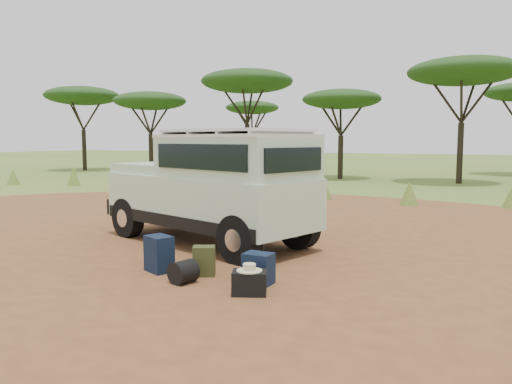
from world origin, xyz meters
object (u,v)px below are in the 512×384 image
at_px(backpack_olive, 204,261).
at_px(backpack_navy, 159,254).
at_px(safari_vehicle, 213,189).
at_px(duffel_navy, 258,269).
at_px(hard_case, 249,283).
at_px(backpack_black, 160,254).

bearing_deg(backpack_olive, backpack_navy, 160.97).
xyz_separation_m(safari_vehicle, duffel_navy, (2.04, -2.23, -0.88)).
xyz_separation_m(backpack_navy, hard_case, (1.82, -0.45, -0.13)).
distance_m(backpack_black, backpack_olive, 0.91).
height_order(backpack_navy, hard_case, backpack_navy).
height_order(safari_vehicle, backpack_navy, safari_vehicle).
bearing_deg(backpack_olive, backpack_black, 147.00).
bearing_deg(backpack_navy, duffel_navy, 26.33).
xyz_separation_m(backpack_olive, duffel_navy, (0.96, -0.05, -0.00)).
distance_m(backpack_olive, duffel_navy, 0.96).
xyz_separation_m(backpack_navy, duffel_navy, (1.73, 0.05, -0.06)).
xyz_separation_m(backpack_black, hard_case, (1.95, -0.66, -0.07)).
xyz_separation_m(duffel_navy, hard_case, (0.09, -0.50, -0.07)).
distance_m(safari_vehicle, hard_case, 3.59).
height_order(backpack_olive, hard_case, backpack_olive).
bearing_deg(safari_vehicle, backpack_black, -66.76).
height_order(backpack_black, hard_case, backpack_black).
distance_m(backpack_navy, backpack_olive, 0.78).
bearing_deg(hard_case, backpack_navy, 143.91).
height_order(safari_vehicle, backpack_black, safari_vehicle).
relative_size(backpack_black, duffel_navy, 1.02).
bearing_deg(duffel_navy, backpack_olive, 178.92).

